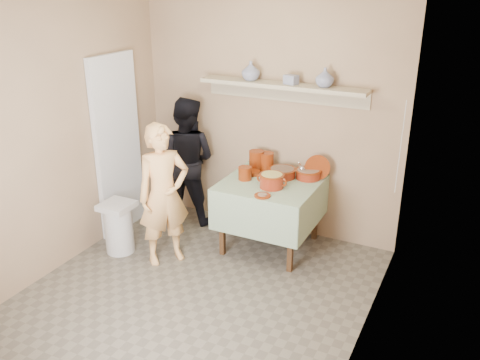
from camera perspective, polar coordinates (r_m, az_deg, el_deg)
The scene contains 22 objects.
ground at distance 4.75m, azimuth -5.80°, elevation -13.48°, with size 3.50×3.50×0.00m, color #60584B.
tile_panel at distance 5.79m, azimuth -13.56°, elevation 3.75°, with size 0.06×0.70×2.00m, color silver.
plate_stack_a at distance 5.57m, azimuth 1.86°, elevation 2.22°, with size 0.16×0.16×0.22m, color #671F07.
plate_stack_b at distance 5.57m, azimuth 2.95°, elevation 2.10°, with size 0.17×0.17×0.20m, color #671F07.
bowl_stack at distance 5.30m, azimuth 0.56°, elevation 0.76°, with size 0.14×0.14×0.14m, color #671F07.
empty_bowl at distance 5.46m, azimuth 1.47°, elevation 0.85°, with size 0.15×0.15×0.05m, color #671F07.
propped_lid at distance 5.38m, azimuth 8.68°, elevation 1.39°, with size 0.27×0.27×0.02m, color #671F07.
vase_right at distance 5.18m, azimuth 9.50°, elevation 11.30°, with size 0.18×0.18×0.19m, color navy.
vase_left at distance 5.46m, azimuth 1.22°, elevation 12.16°, with size 0.19×0.19×0.20m, color navy.
ceramic_box at distance 5.28m, azimuth 5.75°, elevation 11.14°, with size 0.13×0.09×0.09m, color navy.
person_cook at distance 5.09m, azimuth -8.55°, elevation -1.67°, with size 0.53×0.35×1.46m, color #EFAE67.
person_helper at distance 5.96m, azimuth -6.05°, elevation 2.21°, with size 0.73×0.57×1.49m, color black.
room_shell at distance 4.04m, azimuth -6.67°, elevation 5.51°, with size 3.04×3.54×2.62m.
serving_table at distance 5.33m, azimuth 3.49°, elevation -1.35°, with size 0.97×0.97×0.76m.
cazuela_meat_a at distance 5.39m, azimuth 4.75°, elevation 0.91°, with size 0.30×0.30×0.10m.
cazuela_meat_b at distance 5.38m, azimuth 7.68°, elevation 0.77°, with size 0.28×0.28×0.10m.
ladle at distance 5.36m, azimuth 6.98°, elevation 1.30°, with size 0.08×0.26×0.19m.
cazuela_rice at distance 5.11m, azimuth 3.58°, elevation 0.05°, with size 0.33×0.25×0.14m.
front_plate at distance 4.92m, azimuth 2.54°, elevation -1.75°, with size 0.16×0.16×0.03m.
wall_shelf at distance 5.37m, azimuth 4.83°, elevation 10.34°, with size 1.80×0.25×0.21m.
trash_bin at distance 5.53m, azimuth -13.45°, elevation -5.16°, with size 0.32×0.32×0.56m.
electrical_cord at distance 5.00m, azimuth 17.58°, elevation 3.49°, with size 0.01×0.05×0.90m.
Camera 1 is at (2.13, -3.25, 2.74)m, focal length 38.00 mm.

